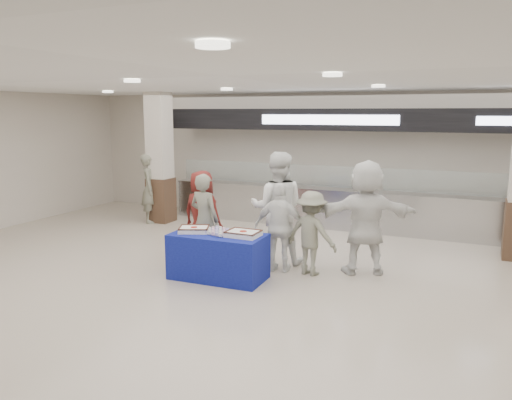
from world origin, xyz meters
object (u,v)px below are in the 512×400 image
at_px(civilian_white, 365,217).
at_px(cupcake_tray, 219,232).
at_px(sheet_cake_right, 243,233).
at_px(chef_tall, 277,208).
at_px(sheet_cake_left, 194,229).
at_px(soldier_bg, 150,188).
at_px(display_table, 218,256).
at_px(soldier_b, 311,233).
at_px(chef_short, 280,227).
at_px(soldier_a, 204,219).
at_px(civilian_maroon, 202,213).

bearing_deg(civilian_white, cupcake_tray, 5.85).
xyz_separation_m(sheet_cake_right, chef_tall, (0.12, 1.18, 0.21)).
bearing_deg(sheet_cake_left, soldier_bg, 135.30).
relative_size(civilian_white, soldier_bg, 1.14).
bearing_deg(display_table, sheet_cake_left, 179.89).
bearing_deg(cupcake_tray, soldier_b, 30.44).
bearing_deg(soldier_b, civilian_white, -137.98).
distance_m(cupcake_tray, chef_short, 1.08).
bearing_deg(soldier_bg, sheet_cake_left, -161.26).
xyz_separation_m(sheet_cake_right, soldier_bg, (-4.02, 3.05, 0.05)).
bearing_deg(soldier_b, sheet_cake_right, 55.22).
bearing_deg(soldier_bg, civilian_white, -134.24).
bearing_deg(sheet_cake_left, soldier_a, 105.04).
distance_m(display_table, civilian_maroon, 1.51).
distance_m(display_table, sheet_cake_left, 0.62).
relative_size(civilian_maroon, soldier_b, 1.15).
bearing_deg(chef_tall, cupcake_tray, 47.52).
bearing_deg(civilian_white, soldier_a, -10.91).
bearing_deg(chef_tall, sheet_cake_right, 67.47).
xyz_separation_m(display_table, soldier_b, (1.33, 0.84, 0.34)).
xyz_separation_m(display_table, soldier_a, (-0.62, 0.64, 0.45)).
xyz_separation_m(display_table, sheet_cake_right, (0.44, 0.05, 0.43)).
distance_m(civilian_maroon, chef_short, 1.76).
xyz_separation_m(civilian_white, soldier_bg, (-5.72, 1.82, -0.12)).
bearing_deg(chef_short, sheet_cake_left, 26.31).
height_order(chef_short, soldier_b, chef_short).
height_order(soldier_a, soldier_bg, soldier_bg).
relative_size(civilian_maroon, soldier_a, 1.00).
bearing_deg(chef_short, civilian_maroon, -16.57).
relative_size(soldier_b, soldier_bg, 0.84).
bearing_deg(soldier_a, sheet_cake_right, 161.32).
xyz_separation_m(soldier_a, soldier_b, (1.95, 0.20, -0.11)).
bearing_deg(chef_short, chef_tall, -68.63).
bearing_deg(soldier_bg, soldier_b, -141.24).
xyz_separation_m(cupcake_tray, civilian_white, (2.15, 1.22, 0.19)).
distance_m(chef_short, soldier_b, 0.54).
distance_m(soldier_b, soldier_bg, 5.41).
bearing_deg(civilian_maroon, soldier_a, 127.70).
height_order(display_table, soldier_bg, soldier_bg).
bearing_deg(display_table, civilian_maroon, 128.94).
bearing_deg(civilian_white, civilian_maroon, -20.51).
bearing_deg(soldier_bg, sheet_cake_right, -153.73).
bearing_deg(cupcake_tray, soldier_a, 135.68).
relative_size(cupcake_tray, civilian_white, 0.25).
xyz_separation_m(cupcake_tray, soldier_a, (-0.61, 0.59, 0.04)).
xyz_separation_m(sheet_cake_left, chef_tall, (1.00, 1.24, 0.22)).
distance_m(display_table, civilian_white, 2.56).
xyz_separation_m(cupcake_tray, civilian_maroon, (-0.92, 1.05, 0.04)).
bearing_deg(sheet_cake_right, display_table, -173.97).
relative_size(sheet_cake_left, soldier_bg, 0.35).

